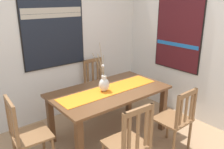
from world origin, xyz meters
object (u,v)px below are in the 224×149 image
(chair_2, at_px, (26,134))
(painting_on_side_wall, at_px, (178,33))
(centerpiece_vase, at_px, (104,84))
(painting_on_back_wall, at_px, (53,28))
(chair_1, at_px, (175,119))
(chair_3, at_px, (129,143))
(chair_0, at_px, (98,84))
(dining_table, at_px, (109,97))

(chair_2, xyz_separation_m, painting_on_side_wall, (2.67, -0.07, 0.92))
(centerpiece_vase, xyz_separation_m, chair_2, (-1.12, 0.02, -0.37))
(centerpiece_vase, xyz_separation_m, painting_on_back_wall, (-0.19, 1.07, 0.68))
(chair_1, xyz_separation_m, painting_on_side_wall, (1.01, 0.79, 0.94))
(painting_on_side_wall, bearing_deg, chair_3, -156.50)
(chair_1, bearing_deg, painting_on_side_wall, 37.99)
(chair_1, bearing_deg, chair_0, 91.91)
(chair_0, height_order, chair_2, chair_2)
(centerpiece_vase, distance_m, chair_2, 1.18)
(chair_1, height_order, painting_on_side_wall, painting_on_side_wall)
(chair_1, relative_size, chair_3, 0.94)
(chair_3, bearing_deg, chair_2, 132.17)
(centerpiece_vase, height_order, chair_0, centerpiece_vase)
(centerpiece_vase, height_order, chair_2, centerpiece_vase)
(dining_table, xyz_separation_m, centerpiece_vase, (-0.09, 0.01, 0.22))
(dining_table, relative_size, centerpiece_vase, 2.39)
(chair_0, bearing_deg, painting_on_side_wall, -39.77)
(chair_3, height_order, painting_on_back_wall, painting_on_back_wall)
(dining_table, distance_m, chair_1, 0.96)
(chair_1, xyz_separation_m, chair_3, (-0.85, -0.02, 0.02))
(chair_2, distance_m, chair_3, 1.19)
(centerpiece_vase, bearing_deg, chair_0, 60.20)
(centerpiece_vase, bearing_deg, chair_1, -57.57)
(painting_on_side_wall, bearing_deg, chair_2, 178.40)
(painting_on_back_wall, bearing_deg, chair_0, -19.12)
(chair_1, relative_size, painting_on_back_wall, 0.72)
(dining_table, bearing_deg, chair_1, -61.98)
(chair_0, relative_size, painting_on_side_wall, 0.74)
(centerpiece_vase, height_order, painting_on_back_wall, painting_on_back_wall)
(chair_0, relative_size, chair_3, 0.96)
(chair_1, bearing_deg, chair_3, -178.69)
(dining_table, distance_m, chair_0, 0.94)
(chair_2, xyz_separation_m, painting_on_back_wall, (0.93, 1.05, 1.04))
(chair_0, xyz_separation_m, chair_3, (-0.80, -1.70, 0.01))
(dining_table, distance_m, painting_on_back_wall, 1.43)
(chair_0, bearing_deg, chair_2, -152.96)
(dining_table, height_order, chair_1, chair_1)
(dining_table, height_order, painting_on_side_wall, painting_on_side_wall)
(chair_2, height_order, painting_on_side_wall, painting_on_side_wall)
(chair_1, relative_size, painting_on_side_wall, 0.72)
(chair_1, distance_m, chair_3, 0.85)
(dining_table, height_order, chair_2, chair_2)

